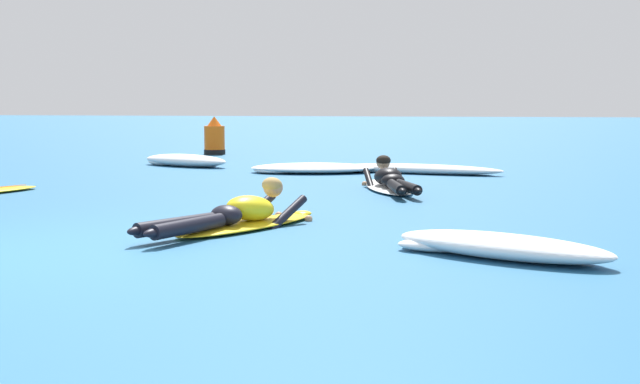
{
  "coord_description": "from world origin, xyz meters",
  "views": [
    {
      "loc": [
        4.17,
        -6.02,
        1.28
      ],
      "look_at": [
        2.13,
        3.81,
        0.19
      ],
      "focal_mm": 46.53,
      "sensor_mm": 36.0,
      "label": 1
    }
  ],
  "objects": [
    {
      "name": "ground_plane",
      "position": [
        0.0,
        10.0,
        0.0
      ],
      "size": [
        120.0,
        120.0,
        0.0
      ],
      "primitive_type": "plane",
      "color": "#235B84"
    },
    {
      "name": "surfer_near",
      "position": [
        1.69,
        1.94,
        0.14
      ],
      "size": [
        1.39,
        2.48,
        0.55
      ],
      "color": "yellow",
      "rests_on": "ground"
    },
    {
      "name": "surfer_far",
      "position": [
        2.74,
        5.87,
        0.14
      ],
      "size": [
        1.19,
        2.44,
        0.54
      ],
      "color": "white",
      "rests_on": "ground"
    },
    {
      "name": "whitewater_front",
      "position": [
        0.98,
        8.77,
        0.08
      ],
      "size": [
        2.47,
        1.62,
        0.18
      ],
      "color": "white",
      "rests_on": "ground"
    },
    {
      "name": "whitewater_mid_left",
      "position": [
        2.89,
        8.95,
        0.08
      ],
      "size": [
        3.13,
        1.17,
        0.18
      ],
      "color": "white",
      "rests_on": "ground"
    },
    {
      "name": "whitewater_back",
      "position": [
        -1.86,
        9.71,
        0.12
      ],
      "size": [
        2.2,
        1.46,
        0.25
      ],
      "color": "white",
      "rests_on": "ground"
    },
    {
      "name": "whitewater_far_band",
      "position": [
        4.27,
        0.89,
        0.09
      ],
      "size": [
        1.96,
        1.31,
        0.2
      ],
      "color": "white",
      "rests_on": "ground"
    },
    {
      "name": "channel_marker_buoy",
      "position": [
        -2.56,
        13.53,
        0.37
      ],
      "size": [
        0.53,
        0.53,
        0.94
      ],
      "color": "#EA5B0F",
      "rests_on": "ground"
    }
  ]
}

